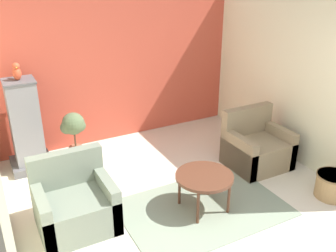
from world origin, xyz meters
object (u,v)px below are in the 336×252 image
Objects in this scene: armchair_left at (75,205)px; parrot at (17,72)px; wicker_basket at (333,185)px; armchair_right at (256,148)px; birdcage at (26,128)px; potted_plant at (74,129)px; coffee_table at (204,178)px.

armchair_left is 3.43× the size of parrot.
armchair_right is at bearing 106.49° from wicker_basket.
birdcage is 4.36m from wicker_basket.
birdcage is (-0.23, 1.70, 0.36)m from armchair_left.
armchair_right is (2.83, 0.16, 0.00)m from armchair_left.
parrot reaches higher than wicker_basket.
armchair_left reaches higher than potted_plant.
parrot is at bearing 129.34° from coffee_table.
coffee_table is 0.52× the size of birdcage.
wicker_basket is (2.72, -2.65, -0.34)m from potted_plant.
birdcage is at bearing 97.77° from armchair_left.
coffee_table is 2.94m from parrot.
armchair_right is 0.63× the size of birdcage.
potted_plant is (-1.06, 2.08, 0.06)m from coffee_table.
parrot is at bearing 141.63° from wicker_basket.
armchair_left is 2.11m from parrot.
armchair_left and armchair_right have the same top height.
armchair_right reaches higher than wicker_basket.
wicker_basket is at bearing -17.31° from armchair_left.
coffee_table is at bearing -50.64° from birdcage.
birdcage reaches higher than coffee_table.
coffee_table is at bearing -156.43° from armchair_right.
armchair_right is at bearing -26.81° from parrot.
parrot is at bearing 90.00° from birdcage.
coffee_table is at bearing 161.09° from wicker_basket.
birdcage is at bearing 141.65° from wicker_basket.
coffee_table is 0.93× the size of potted_plant.
wicker_basket is at bearing -18.91° from coffee_table.
birdcage is at bearing 176.60° from potted_plant.
armchair_right is 1.20m from wicker_basket.
potted_plant reaches higher than wicker_basket.
birdcage reaches higher than armchair_right.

